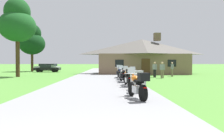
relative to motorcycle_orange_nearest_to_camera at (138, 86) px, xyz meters
The scene contains 16 objects.
ground_plane 13.67m from the motorcycle_orange_nearest_to_camera, 98.33° to the left, with size 500.00×500.00×0.00m, color #4C8433.
asphalt_driveway 11.69m from the motorcycle_orange_nearest_to_camera, 99.75° to the left, with size 6.40×80.00×0.06m, color gray.
motorcycle_orange_nearest_to_camera is the anchor object (origin of this frame).
motorcycle_orange_second_in_row 2.33m from the motorcycle_orange_nearest_to_camera, 83.74° to the left, with size 0.81×2.08×1.30m.
motorcycle_orange_third_in_row 5.05m from the motorcycle_orange_nearest_to_camera, 89.27° to the left, with size 0.66×2.08×1.30m.
motorcycle_white_fourth_in_row 7.94m from the motorcycle_orange_nearest_to_camera, 89.81° to the left, with size 0.89×2.08×1.30m.
motorcycle_blue_fifth_in_row 10.68m from the motorcycle_orange_nearest_to_camera, 89.74° to the left, with size 0.66×2.08×1.30m.
motorcycle_white_farthest_in_row 12.90m from the motorcycle_orange_nearest_to_camera, 90.05° to the left, with size 0.81×2.08×1.30m.
stone_lodge 22.09m from the motorcycle_orange_nearest_to_camera, 80.28° to the left, with size 12.86×6.48×5.84m.
bystander_gray_shirt_near_lodge 14.49m from the motorcycle_orange_nearest_to_camera, 74.65° to the left, with size 0.40×0.43×1.67m.
bystander_gray_shirt_beside_signpost 16.65m from the motorcycle_orange_nearest_to_camera, 68.20° to the left, with size 0.22×0.55×1.67m.
bystander_gray_shirt_by_tree 13.58m from the motorcycle_orange_nearest_to_camera, 71.27° to the left, with size 0.45×0.39×1.67m.
tree_left_far 34.24m from the motorcycle_orange_nearest_to_camera, 116.09° to the left, with size 4.63×4.63×8.63m.
tree_left_near 19.85m from the motorcycle_orange_nearest_to_camera, 126.31° to the left, with size 4.03×4.03×8.77m.
parked_silver_suv_far_left 36.71m from the motorcycle_orange_nearest_to_camera, 111.06° to the left, with size 4.86×2.67×1.40m.
parked_black_sedan_far_left 30.15m from the motorcycle_orange_nearest_to_camera, 112.32° to the left, with size 4.23×1.97×1.20m.
Camera 1 is at (0.68, -2.42, 1.57)m, focal length 34.43 mm.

